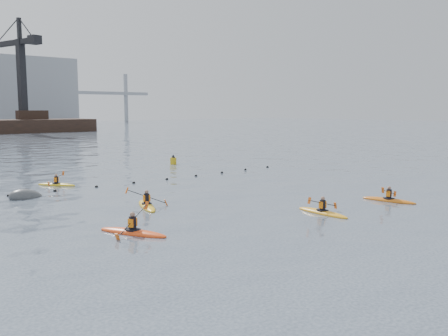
{
  "coord_description": "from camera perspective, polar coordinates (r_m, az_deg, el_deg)",
  "views": [
    {
      "loc": [
        -16.76,
        -9.83,
        5.72
      ],
      "look_at": [
        -1.87,
        8.0,
        2.8
      ],
      "focal_mm": 38.0,
      "sensor_mm": 36.0,
      "label": 1
    }
  ],
  "objects": [
    {
      "name": "ground",
      "position": [
        20.25,
        19.19,
        -9.65
      ],
      "size": [
        400.0,
        400.0,
        0.0
      ],
      "primitive_type": "plane",
      "color": "#34404C",
      "rests_on": "ground"
    },
    {
      "name": "float_line",
      "position": [
        36.66,
        -13.04,
        -1.96
      ],
      "size": [
        33.24,
        0.73,
        0.24
      ],
      "color": "black",
      "rests_on": "ground"
    },
    {
      "name": "kayaker_0",
      "position": [
        22.36,
        -10.92,
        -7.5
      ],
      "size": [
        2.34,
        3.58,
        1.44
      ],
      "rotation": [
        0.0,
        0.0,
        0.45
      ],
      "color": "#F14916",
      "rests_on": "ground"
    },
    {
      "name": "kayaker_1",
      "position": [
        26.6,
        11.76,
        -5.18
      ],
      "size": [
        2.32,
        3.43,
        1.17
      ],
      "rotation": [
        0.0,
        0.0,
        -0.03
      ],
      "color": "#F2A31C",
      "rests_on": "ground"
    },
    {
      "name": "kayaker_3",
      "position": [
        28.19,
        -9.27,
        -4.41
      ],
      "size": [
        2.37,
        3.59,
        1.36
      ],
      "rotation": [
        0.0,
        0.0,
        -0.35
      ],
      "color": "yellow",
      "rests_on": "ground"
    },
    {
      "name": "kayaker_4",
      "position": [
        31.2,
        19.2,
        -3.61
      ],
      "size": [
        2.27,
        3.43,
        1.16
      ],
      "rotation": [
        0.0,
        0.0,
        3.34
      ],
      "color": "#CB6313",
      "rests_on": "ground"
    },
    {
      "name": "kayaker_5",
      "position": [
        37.64,
        -19.51,
        -1.85
      ],
      "size": [
        2.37,
        2.82,
        1.07
      ],
      "rotation": [
        0.0,
        0.0,
        0.66
      ],
      "color": "gold",
      "rests_on": "ground"
    },
    {
      "name": "mooring_buoy",
      "position": [
        33.24,
        -22.7,
        -3.31
      ],
      "size": [
        2.62,
        1.72,
        1.57
      ],
      "primitive_type": "ellipsoid",
      "rotation": [
        0.0,
        0.21,
        0.17
      ],
      "color": "#424547",
      "rests_on": "ground"
    },
    {
      "name": "nav_buoy",
      "position": [
        49.21,
        -6.12,
        0.86
      ],
      "size": [
        0.64,
        0.64,
        1.17
      ],
      "color": "gold",
      "rests_on": "ground"
    }
  ]
}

